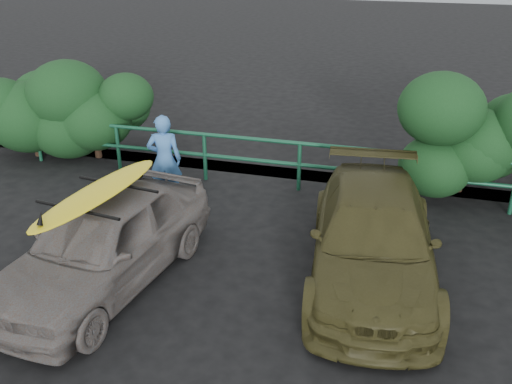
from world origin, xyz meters
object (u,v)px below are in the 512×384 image
Objects in this scene: guardrail at (251,161)px; man at (165,160)px; olive_vehicle at (373,238)px; sedan at (104,241)px; surfboard at (98,192)px.

man is (-1.34, -1.22, 0.35)m from guardrail.
sedan is at bearing -167.82° from olive_vehicle.
man reaches higher than sedan.
guardrail is at bearing -155.59° from man.
man reaches higher than guardrail.
sedan is 2.82m from man.
guardrail is 1.85m from man.
surfboard reaches higher than olive_vehicle.
olive_vehicle is (2.68, -2.78, 0.13)m from guardrail.
surfboard reaches higher than sedan.
sedan reaches higher than olive_vehicle.
guardrail is 3.43× the size of sedan.
guardrail is at bearing 127.78° from olive_vehicle.
surfboard is at bearing -82.27° from sedan.
man reaches higher than olive_vehicle.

